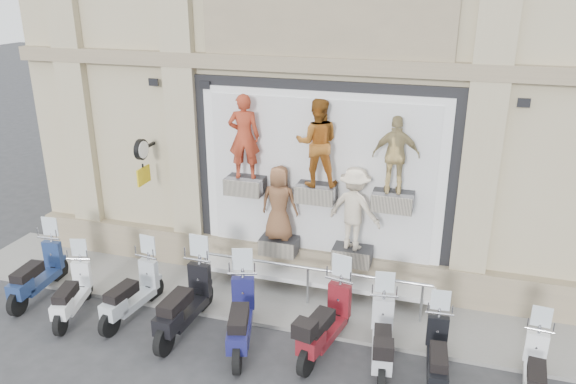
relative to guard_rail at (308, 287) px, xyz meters
name	(u,v)px	position (x,y,z in m)	size (l,w,h in m)	color
ground	(278,365)	(0.00, -2.00, -0.47)	(90.00, 90.00, 0.00)	#313134
sidewalk	(309,302)	(0.00, 0.10, -0.43)	(16.00, 2.20, 0.08)	gray
shop_vitrine	(321,187)	(0.06, 0.74, 1.94)	(5.60, 0.94, 4.30)	black
guard_rail	(308,287)	(0.00, 0.00, 0.00)	(5.06, 0.10, 0.93)	#9EA0A5
clock_sign_bracket	(142,156)	(-3.90, 0.47, 2.34)	(0.10, 0.80, 1.02)	black
scooter_a	(36,264)	(-5.59, -1.31, 0.33)	(0.57, 1.96, 1.59)	navy
scooter_b	(71,284)	(-4.42, -1.72, 0.26)	(0.52, 1.77, 1.44)	white
scooter_c	(131,283)	(-3.25, -1.42, 0.31)	(0.56, 1.91, 1.55)	#A8AFB6
scooter_d	(183,292)	(-2.02, -1.54, 0.40)	(0.62, 2.14, 1.74)	black
scooter_e	(240,307)	(-0.82, -1.67, 0.37)	(0.60, 2.07, 1.68)	#16174E
scooter_f	(326,312)	(0.70, -1.37, 0.37)	(0.60, 2.05, 1.66)	maroon
scooter_g	(383,328)	(1.74, -1.46, 0.30)	(0.55, 1.87, 1.52)	#B9BAC0
scooter_h	(439,346)	(2.69, -1.63, 0.25)	(0.51, 1.76, 1.43)	black
scooter_i	(537,362)	(4.21, -1.59, 0.23)	(0.50, 1.71, 1.39)	white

